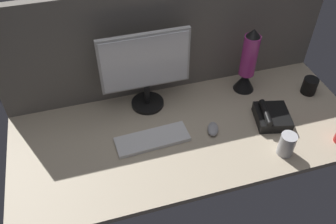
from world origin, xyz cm
name	(u,v)px	position (x,y,z in cm)	size (l,w,h in cm)	color
ground_plane	(187,131)	(0.00, 0.00, -1.50)	(180.00, 80.00, 3.00)	tan
cubicle_wall_back	(167,40)	(0.00, 37.50, 31.02)	(180.00, 5.00, 62.03)	slate
monitor	(145,67)	(-15.34, 25.15, 25.09)	(47.11, 18.00, 44.70)	black
keyboard	(152,139)	(-19.58, -2.55, 1.00)	(37.00, 13.00, 2.00)	silver
mouse	(213,129)	(12.06, -5.00, 1.70)	(5.60, 9.60, 3.40)	#99999E
mug_black_travel	(310,86)	(76.33, 8.57, 4.77)	(8.38, 8.38, 9.53)	black
mug_steel	(287,144)	(40.32, -28.05, 6.03)	(7.72, 7.72, 12.07)	#B2B2B7
lava_lamp	(248,65)	(41.97, 22.18, 16.58)	(12.08, 12.08, 39.53)	black
desk_phone	(272,116)	(44.44, -6.45, 3.19)	(20.88, 22.37, 8.80)	black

